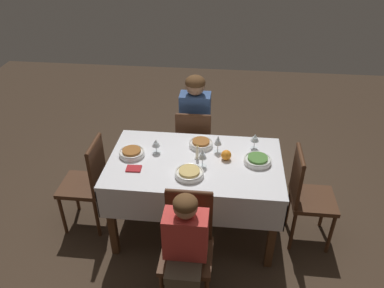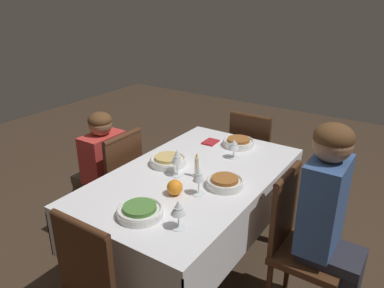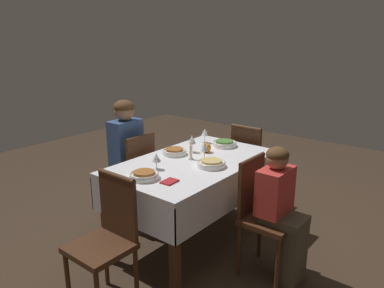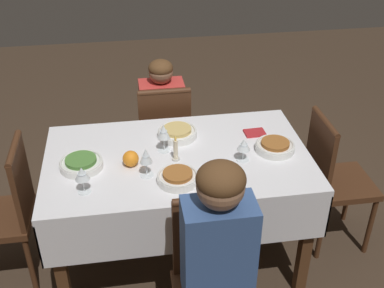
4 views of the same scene
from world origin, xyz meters
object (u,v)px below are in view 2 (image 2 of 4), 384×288
Objects in this scene: wine_glass_north at (177,158)px; wine_glass_east at (234,145)px; bowl_south at (225,182)px; bowl_north at (168,160)px; wine_glass_west at (178,209)px; wine_glass_south at (199,175)px; chair_south at (300,241)px; bowl_west at (140,211)px; napkin_red_folded at (210,142)px; chair_north at (115,184)px; chair_east at (253,157)px; person_adult_denim at (331,222)px; orange_fruit at (175,187)px; candle_centerpiece at (197,168)px; bowl_east at (239,142)px; person_child_red at (99,171)px; dining_table at (193,189)px.

wine_glass_east is at bearing -21.26° from wine_glass_north.
bowl_south and bowl_north have the same top height.
wine_glass_north is 1.15× the size of wine_glass_west.
wine_glass_north is at bearing 62.99° from wine_glass_south.
chair_south is 4.01× the size of bowl_west.
napkin_red_folded is (0.41, 0.82, 0.27)m from chair_south.
chair_north is 0.93m from bowl_south.
chair_east is 0.71m from wine_glass_east.
person_adult_denim is 0.83m from orange_fruit.
chair_south reaches higher than wine_glass_east.
chair_south is 7.35× the size of napkin_red_folded.
wine_glass_west is at bearing -156.25° from candle_centerpiece.
bowl_east is at bearing 97.89° from chair_east.
napkin_red_folded is (0.49, -0.65, 0.21)m from person_child_red.
wine_glass_south is (-0.18, -0.15, 0.21)m from dining_table.
bowl_south is at bearing -94.36° from candle_centerpiece.
person_adult_denim is (0.07, -0.80, 0.02)m from dining_table.
bowl_north is 1.58× the size of wine_glass_west.
bowl_north is at bearing 175.14° from napkin_red_folded.
chair_north is 0.76m from candle_centerpiece.
person_adult_denim is at bearing 93.05° from person_child_red.
wine_glass_west is 1.06m from napkin_red_folded.
bowl_south is at bearing 1.70° from wine_glass_west.
wine_glass_north reaches higher than orange_fruit.
dining_table is 8.74× the size of wine_glass_north.
wine_glass_east is at bearing -3.86° from orange_fruit.
chair_north is 0.89× the size of person_child_red.
wine_glass_south is 0.21m from candle_centerpiece.
orange_fruit reaches higher than bowl_north.
person_adult_denim is 8.39× the size of wine_glass_west.
wine_glass_north is at bearing 12.37° from bowl_west.
candle_centerpiece is at bearing -157.82° from napkin_red_folded.
wine_glass_south reaches higher than dining_table.
dining_table is 0.56m from bowl_east.
bowl_north is 0.19m from wine_glass_north.
bowl_east is 2.53× the size of orange_fruit.
bowl_west is at bearing 95.67° from wine_glass_west.
person_adult_denim is 1.01m from bowl_north.
chair_east is at bearing 2.38° from bowl_west.
wine_glass_south is at bearing -144.24° from candle_centerpiece.
dining_table is 6.91× the size of bowl_south.
chair_north and chair_east have the same top height.
wine_glass_south is at bearing -53.48° from orange_fruit.
person_child_red reaches higher than wine_glass_north.
chair_east reaches higher than bowl_east.
person_adult_denim is 5.58× the size of bowl_east.
chair_north is 5.50× the size of wine_glass_north.
bowl_south is at bearing 88.91° from chair_north.
wine_glass_north is (-0.14, 0.72, 0.38)m from chair_south.
wine_glass_east is (0.36, -0.91, 0.30)m from person_child_red.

